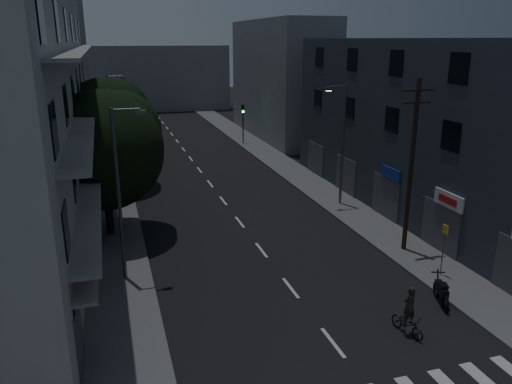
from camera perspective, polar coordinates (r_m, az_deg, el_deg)
ground at (r=40.01m, az=-5.41°, el=1.13°), size 160.00×160.00×0.00m
sidewalk_left at (r=39.28m, az=-16.19°, el=0.32°), size 3.00×90.00×0.15m
sidewalk_right at (r=42.04m, az=4.65°, el=2.05°), size 3.00×90.00×0.15m
lane_markings at (r=45.95m, az=-6.99°, el=3.19°), size 0.15×60.50×0.01m
building_left at (r=31.32m, az=-25.21°, el=8.23°), size 7.00×36.00×14.00m
building_right at (r=33.54m, az=19.10°, el=6.80°), size 6.19×28.00×11.00m
building_far_left at (r=60.98m, az=-21.67°, el=13.16°), size 6.00×20.00×16.00m
building_far_right at (r=58.28m, az=2.80°, el=12.70°), size 6.00×20.00×13.00m
building_far_end at (r=83.29m, az=-11.95°, el=12.64°), size 24.00×8.00×10.00m
tree_near at (r=28.91m, az=-16.96°, el=5.11°), size 6.69×6.69×8.26m
tree_mid at (r=38.74m, az=-16.74°, el=7.92°), size 6.63×6.63×8.16m
tree_far at (r=48.47m, az=-17.13°, el=8.92°), size 5.85×5.85×7.24m
traffic_signal_far_right at (r=53.95m, az=-1.49°, el=8.72°), size 0.28×0.37×4.10m
traffic_signal_far_left at (r=53.64m, az=-15.79°, el=8.04°), size 0.28×0.37×4.10m
street_lamp_left_near at (r=23.12m, az=-15.22°, el=0.53°), size 1.51×0.25×8.00m
street_lamp_right at (r=33.63m, az=9.74°, el=5.96°), size 1.51×0.25×8.00m
street_lamp_left_far at (r=43.28m, az=-16.14°, el=7.99°), size 1.51×0.25×8.00m
utility_pole at (r=26.72m, az=17.35°, el=3.15°), size 1.80×0.24×9.00m
bus_stop_sign at (r=25.10m, az=20.70°, el=-5.24°), size 0.06×0.35×2.52m
motorcycle at (r=23.27m, az=20.41°, el=-10.70°), size 0.94×1.97×1.32m
cyclist at (r=20.61m, az=16.98°, el=-13.61°), size 0.91×1.69×2.04m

